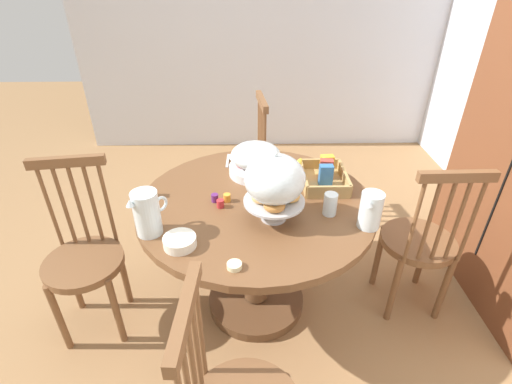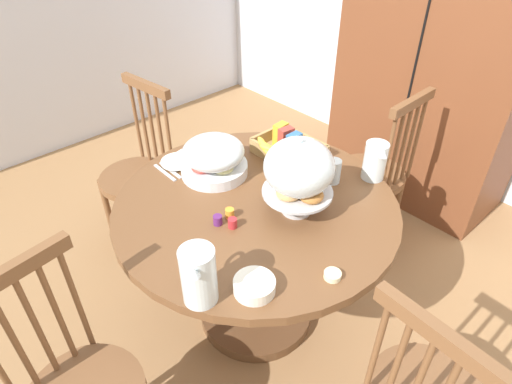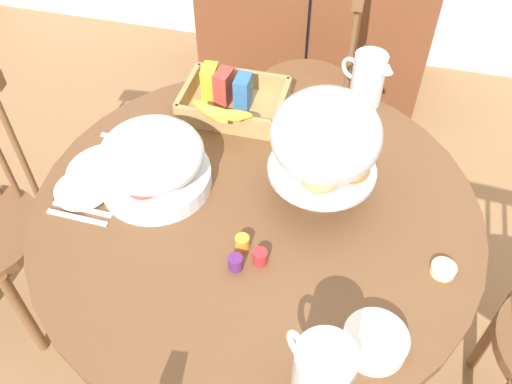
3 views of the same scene
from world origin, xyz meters
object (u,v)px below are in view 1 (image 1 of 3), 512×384
object	(u,v)px
pastry_stand_with_dome	(275,182)
cereal_bowl	(180,242)
china_plate_large	(256,160)
china_plate_small	(242,157)
drinking_glass	(330,204)
cereal_basket	(321,175)
milk_pitcher	(370,212)
windsor_chair_far_side	(85,259)
windsor_chair_by_cabinet	(420,244)
orange_juice_pitcher	(147,215)
dining_table	(256,234)
windsor_chair_facing_door	(243,168)
butter_dish	(234,266)
fruit_platter_covered	(256,160)

from	to	relation	value
pastry_stand_with_dome	cereal_bowl	world-z (taller)	pastry_stand_with_dome
pastry_stand_with_dome	china_plate_large	world-z (taller)	pastry_stand_with_dome
pastry_stand_with_dome	china_plate_small	world-z (taller)	pastry_stand_with_dome
drinking_glass	china_plate_large	bearing A→B (deg)	-148.99
cereal_basket	china_plate_small	distance (m)	0.52
milk_pitcher	drinking_glass	bearing A→B (deg)	-122.19
milk_pitcher	china_plate_small	distance (m)	0.90
windsor_chair_far_side	drinking_glass	xyz separation A→B (m)	(0.03, 1.23, 0.34)
pastry_stand_with_dome	china_plate_large	bearing A→B (deg)	-173.35
windsor_chair_by_cabinet	orange_juice_pitcher	world-z (taller)	windsor_chair_by_cabinet
orange_juice_pitcher	pastry_stand_with_dome	bearing A→B (deg)	99.56
orange_juice_pitcher	china_plate_small	distance (m)	0.81
dining_table	orange_juice_pitcher	distance (m)	0.62
pastry_stand_with_dome	cereal_bowl	distance (m)	0.48
pastry_stand_with_dome	milk_pitcher	size ratio (longest dim) A/B	1.98
orange_juice_pitcher	milk_pitcher	world-z (taller)	orange_juice_pitcher
china_plate_large	cereal_bowl	distance (m)	0.85
windsor_chair_far_side	orange_juice_pitcher	bearing A→B (deg)	69.93
windsor_chair_by_cabinet	drinking_glass	world-z (taller)	windsor_chair_by_cabinet
cereal_basket	milk_pitcher	bearing A→B (deg)	20.39
windsor_chair_facing_door	butter_dish	distance (m)	1.40
dining_table	windsor_chair_by_cabinet	bearing A→B (deg)	89.21
china_plate_small	drinking_glass	distance (m)	0.72
cereal_bowl	windsor_chair_by_cabinet	bearing A→B (deg)	105.19
cereal_basket	pastry_stand_with_dome	bearing A→B (deg)	-40.29
dining_table	china_plate_large	xyz separation A→B (m)	(-0.43, 0.01, 0.22)
windsor_chair_far_side	cereal_bowl	bearing A→B (deg)	66.12
fruit_platter_covered	milk_pitcher	bearing A→B (deg)	44.63
cereal_basket	china_plate_large	distance (m)	0.43
dining_table	cereal_bowl	xyz separation A→B (m)	(0.34, -0.33, 0.24)
drinking_glass	cereal_bowl	bearing A→B (deg)	-71.95
pastry_stand_with_dome	butter_dish	xyz separation A→B (m)	(0.33, -0.17, -0.19)
windsor_chair_facing_door	cereal_basket	distance (m)	0.90
china_plate_small	cereal_bowl	size ratio (longest dim) A/B	1.07
windsor_chair_by_cabinet	windsor_chair_far_side	size ratio (longest dim) A/B	1.00
orange_juice_pitcher	drinking_glass	size ratio (longest dim) A/B	1.88
orange_juice_pitcher	china_plate_large	bearing A→B (deg)	144.50
pastry_stand_with_dome	fruit_platter_covered	distance (m)	0.45
windsor_chair_far_side	china_plate_large	bearing A→B (deg)	120.49
pastry_stand_with_dome	cereal_basket	world-z (taller)	pastry_stand_with_dome
windsor_chair_by_cabinet	pastry_stand_with_dome	world-z (taller)	pastry_stand_with_dome
windsor_chair_by_cabinet	butter_dish	size ratio (longest dim) A/B	16.25
orange_juice_pitcher	china_plate_large	distance (m)	0.84
windsor_chair_facing_door	milk_pitcher	xyz separation A→B (m)	(1.11, 0.58, 0.37)
pastry_stand_with_dome	butter_dish	size ratio (longest dim) A/B	5.73
pastry_stand_with_dome	cereal_basket	size ratio (longest dim) A/B	1.09
china_plate_large	china_plate_small	distance (m)	0.09
china_plate_small	orange_juice_pitcher	bearing A→B (deg)	-29.46
pastry_stand_with_dome	orange_juice_pitcher	size ratio (longest dim) A/B	1.66
fruit_platter_covered	orange_juice_pitcher	world-z (taller)	orange_juice_pitcher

